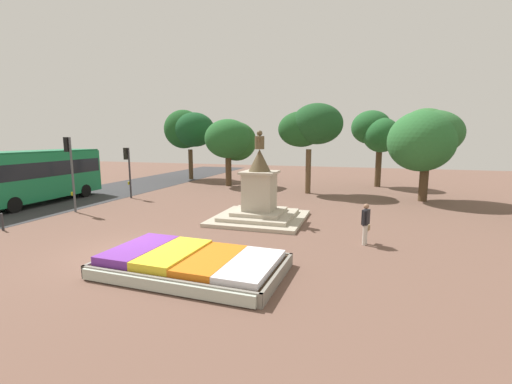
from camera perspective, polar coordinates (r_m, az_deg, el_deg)
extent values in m
plane|color=brown|center=(13.47, -20.48, -9.46)|extent=(81.44, 81.44, 0.00)
cube|color=#38281C|center=(11.11, -10.54, -12.02)|extent=(5.58, 3.20, 0.35)
cube|color=gray|center=(9.90, -15.13, -14.74)|extent=(5.66, 0.33, 0.39)
cube|color=gray|center=(12.38, -6.95, -9.61)|extent=(5.66, 0.33, 0.39)
cube|color=gray|center=(12.66, -21.69, -9.78)|extent=(0.23, 3.18, 0.39)
cube|color=gray|center=(10.09, 3.72, -13.98)|extent=(0.23, 3.18, 0.39)
cube|color=#72339E|center=(12.07, -18.84, -9.06)|extent=(1.43, 2.83, 0.27)
cube|color=yellow|center=(11.33, -13.51, -10.03)|extent=(1.43, 2.83, 0.26)
cube|color=orange|center=(10.72, -7.47, -11.15)|extent=(1.43, 2.83, 0.20)
cube|color=white|center=(10.22, -0.73, -12.11)|extent=(1.43, 2.83, 0.19)
cube|color=#B2BCAD|center=(9.87, -15.30, -14.85)|extent=(5.38, 0.42, 0.32)
cube|color=#B1A792|center=(17.50, 0.58, -4.38)|extent=(4.49, 4.49, 0.18)
cube|color=#B1A793|center=(17.46, 0.58, -3.82)|extent=(3.45, 3.45, 0.18)
cube|color=#B4AA96|center=(17.43, 0.58, -3.25)|extent=(2.40, 2.40, 0.18)
cube|color=#B2A893|center=(17.24, 0.59, 0.03)|extent=(1.48, 1.48, 1.84)
cube|color=#B2A893|center=(17.12, 0.59, 3.27)|extent=(1.74, 1.74, 0.12)
cone|color=brown|center=(17.07, 0.59, 5.31)|extent=(1.11, 1.11, 1.10)
cylinder|color=brown|center=(17.03, 0.60, 8.22)|extent=(0.47, 0.47, 0.64)
sphere|color=brown|center=(17.03, 0.60, 9.77)|extent=(0.28, 0.28, 0.28)
cylinder|color=brown|center=(16.74, 0.48, 8.65)|extent=(0.19, 0.52, 0.47)
cylinder|color=#4C5156|center=(21.57, -28.25, 2.48)|extent=(0.12, 0.12, 4.18)
cube|color=black|center=(21.63, -28.94, 6.95)|extent=(0.26, 0.29, 0.80)
cylinder|color=red|center=(21.73, -29.23, 7.63)|extent=(0.04, 0.14, 0.14)
cylinder|color=#543E08|center=(21.73, -29.17, 6.93)|extent=(0.04, 0.14, 0.14)
cylinder|color=#0D4211|center=(21.74, -29.12, 6.23)|extent=(0.04, 0.14, 0.14)
cube|color=gold|center=(21.77, -28.23, -0.24)|extent=(0.11, 0.17, 0.20)
cylinder|color=#2D2D33|center=(25.14, -20.29, 2.96)|extent=(0.12, 0.12, 3.48)
cube|color=black|center=(25.16, -20.84, 6.00)|extent=(0.25, 0.29, 0.80)
cylinder|color=red|center=(25.23, -21.12, 6.59)|extent=(0.04, 0.14, 0.14)
cylinder|color=#543E08|center=(25.24, -21.09, 5.99)|extent=(0.04, 0.14, 0.14)
cylinder|color=#0D4211|center=(25.25, -21.05, 5.39)|extent=(0.04, 0.14, 0.14)
cube|color=gold|center=(25.27, -20.40, 1.40)|extent=(0.11, 0.16, 0.20)
cube|color=#197A47|center=(25.66, -33.11, 2.30)|extent=(2.88, 9.12, 2.89)
cube|color=black|center=(25.63, -33.19, 3.26)|extent=(2.89, 8.85, 0.93)
cube|color=#146139|center=(25.57, -33.40, 5.63)|extent=(2.82, 8.94, 0.10)
cylinder|color=black|center=(28.66, -30.12, 0.37)|extent=(0.31, 0.91, 0.90)
cylinder|color=black|center=(27.06, -26.61, 0.20)|extent=(0.31, 0.91, 0.90)
cylinder|color=black|center=(23.35, -35.40, -1.77)|extent=(0.31, 0.91, 0.90)
cylinder|color=beige|center=(14.03, 17.59, -6.84)|extent=(0.13, 0.13, 0.81)
cylinder|color=beige|center=(14.20, 17.81, -6.66)|extent=(0.13, 0.13, 0.81)
cube|color=black|center=(13.95, 17.83, -3.99)|extent=(0.33, 0.43, 0.58)
cylinder|color=black|center=(13.73, 17.53, -4.30)|extent=(0.09, 0.09, 0.55)
cylinder|color=black|center=(14.18, 18.12, -3.92)|extent=(0.09, 0.09, 0.55)
sphere|color=#8C664C|center=(13.86, 17.92, -2.29)|extent=(0.21, 0.21, 0.21)
cube|color=olive|center=(14.34, 18.10, -5.68)|extent=(0.20, 0.30, 0.22)
cylinder|color=#2D2D33|center=(19.24, -36.61, -4.14)|extent=(0.11, 0.11, 0.71)
sphere|color=#2D2D33|center=(19.16, -36.72, -3.00)|extent=(0.12, 0.12, 0.12)
cylinder|color=#4C3823|center=(25.10, 26.16, 1.57)|extent=(0.56, 0.56, 2.60)
ellipsoid|color=#2B6A31|center=(24.75, 25.82, 7.63)|extent=(4.18, 4.36, 3.90)
ellipsoid|color=#2F6931|center=(25.67, 26.40, 9.46)|extent=(3.20, 3.47, 2.63)
ellipsoid|color=#2E6732|center=(25.49, 27.20, 8.75)|extent=(3.94, 3.83, 2.97)
cylinder|color=#4C3823|center=(29.91, -4.60, 3.47)|extent=(0.52, 0.52, 2.56)
ellipsoid|color=#255B25|center=(30.29, -3.28, 8.42)|extent=(3.52, 3.04, 3.38)
ellipsoid|color=#235E28|center=(29.74, -4.68, 8.84)|extent=(4.02, 3.95, 3.33)
ellipsoid|color=#265B2C|center=(30.41, -4.83, 9.01)|extent=(3.22, 3.36, 3.21)
cylinder|color=brown|center=(26.01, 8.69, 3.40)|extent=(0.40, 0.40, 3.31)
ellipsoid|color=#154B25|center=(26.37, 10.82, 11.05)|extent=(3.16, 2.91, 2.47)
ellipsoid|color=#1B4B22|center=(25.69, 10.13, 11.11)|extent=(3.73, 3.61, 2.95)
ellipsoid|color=#1C4E20|center=(25.93, 7.49, 10.34)|extent=(3.39, 2.96, 2.61)
cylinder|color=#4C3823|center=(31.10, 19.71, 3.90)|extent=(0.50, 0.50, 3.33)
ellipsoid|color=#205828|center=(31.26, 18.63, 10.17)|extent=(3.30, 3.26, 2.86)
ellipsoid|color=#225E2B|center=(30.59, 20.17, 8.90)|extent=(2.97, 3.25, 2.85)
cylinder|color=#4C3823|center=(35.26, -10.82, 4.54)|extent=(0.44, 0.44, 3.01)
ellipsoid|color=#194E25|center=(36.06, -11.13, 9.95)|extent=(3.71, 3.96, 3.31)
ellipsoid|color=#1B5020|center=(35.69, -11.99, 10.20)|extent=(3.96, 3.49, 3.83)
ellipsoid|color=#164A23|center=(34.78, -10.21, 10.19)|extent=(3.97, 3.90, 3.35)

